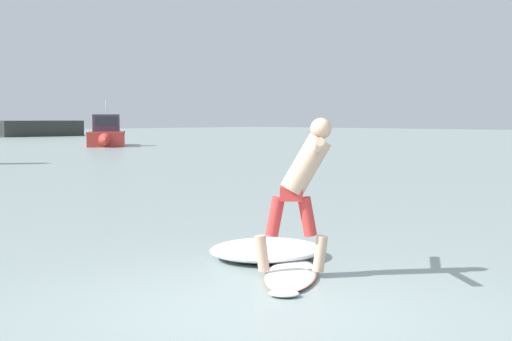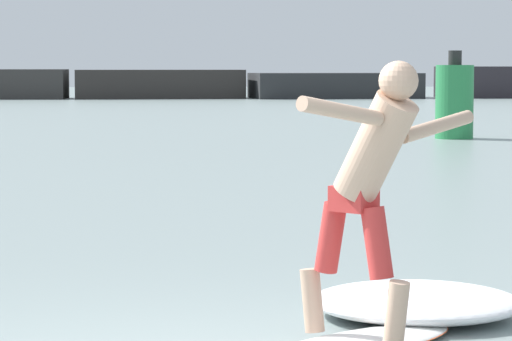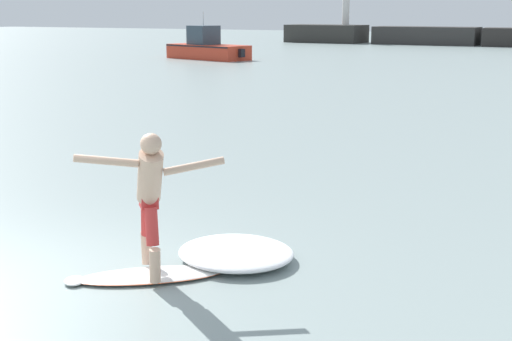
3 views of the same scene
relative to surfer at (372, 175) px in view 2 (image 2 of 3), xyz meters
The scene contains 4 objects.
rock_jetty_breakwater 61.60m from the surfer, 86.25° to the left, with size 58.24×5.42×5.76m.
surfer is the anchor object (origin of this frame).
channel_marker_buoy 23.18m from the surfer, 74.82° to the left, with size 0.95×0.95×2.20m.
wave_foam_at_tail 1.60m from the surfer, 64.32° to the left, with size 1.70×1.60×0.21m.
Camera 2 is at (-0.07, -6.85, 1.80)m, focal length 85.00 mm.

